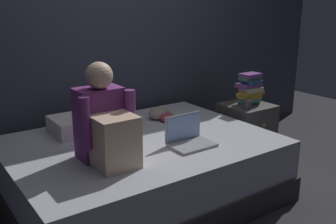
% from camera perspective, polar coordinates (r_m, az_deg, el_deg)
% --- Properties ---
extents(ground_plane, '(8.00, 8.00, 0.00)m').
position_cam_1_polar(ground_plane, '(3.07, 2.41, -13.68)').
color(ground_plane, '#2D2D33').
extents(wall_back, '(5.60, 0.10, 2.70)m').
position_cam_1_polar(wall_back, '(3.69, -9.07, 13.20)').
color(wall_back, '#383D4C').
rests_on(wall_back, ground_plane).
extents(bed, '(2.00, 1.50, 0.50)m').
position_cam_1_polar(bed, '(3.08, -3.97, -8.49)').
color(bed, '#332D2B').
rests_on(bed, ground_plane).
extents(nightstand, '(0.44, 0.46, 0.55)m').
position_cam_1_polar(nightstand, '(3.94, 11.38, -2.75)').
color(nightstand, '#474442').
rests_on(nightstand, ground_plane).
extents(person_sitting, '(0.39, 0.44, 0.66)m').
position_cam_1_polar(person_sitting, '(2.56, -9.19, -1.85)').
color(person_sitting, '#75337A').
rests_on(person_sitting, bed).
extents(laptop, '(0.32, 0.23, 0.22)m').
position_cam_1_polar(laptop, '(2.86, 3.01, -3.81)').
color(laptop, '#9EA0A5').
rests_on(laptop, bed).
extents(pillow, '(0.56, 0.36, 0.13)m').
position_cam_1_polar(pillow, '(3.24, -11.86, -1.54)').
color(pillow, silver).
rests_on(pillow, bed).
extents(book_stack, '(0.25, 0.17, 0.30)m').
position_cam_1_polar(book_stack, '(3.84, 11.99, 3.34)').
color(book_stack, '#387042').
rests_on(book_stack, nightstand).
extents(mug, '(0.08, 0.08, 0.09)m').
position_cam_1_polar(mug, '(3.68, 11.60, 1.07)').
color(mug, '#3D3D42').
rests_on(mug, nightstand).
extents(clothes_pile, '(0.20, 0.24, 0.11)m').
position_cam_1_polar(clothes_pile, '(3.47, -1.18, -0.32)').
color(clothes_pile, '#8E3D47').
rests_on(clothes_pile, bed).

